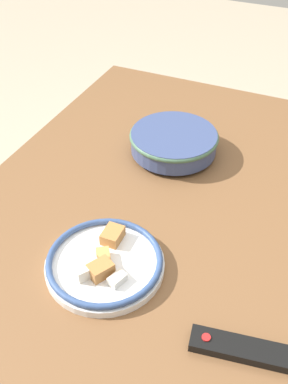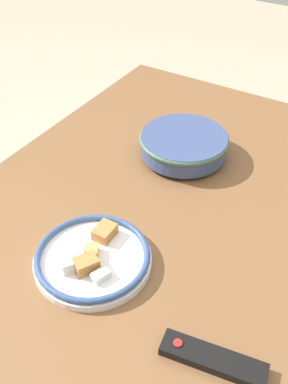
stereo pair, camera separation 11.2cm
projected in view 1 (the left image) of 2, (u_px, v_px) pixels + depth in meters
The scene contains 5 objects.
ground_plane at pixel (155, 368), 1.58m from camera, with size 8.00×8.00×0.00m, color #B7A88E.
dining_table at pixel (159, 238), 1.15m from camera, with size 1.44×0.98×0.73m.
noodle_bowl at pixel (174, 142), 1.28m from camera, with size 0.25×0.25×0.07m.
food_plate at pixel (104, 262), 0.97m from camera, with size 0.26×0.26×0.05m.
tv_remote at pixel (242, 349), 0.82m from camera, with size 0.08×0.20×0.02m.
Camera 1 is at (0.74, 0.29, 1.49)m, focal length 42.00 mm.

